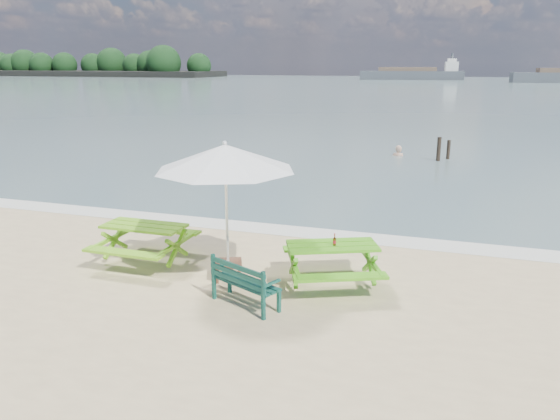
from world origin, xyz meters
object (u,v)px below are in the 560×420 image
(side_table, at_px, (228,270))
(patio_umbrella, at_px, (225,157))
(picnic_table_left, at_px, (145,244))
(swimmer, at_px, (398,164))
(picnic_table_right, at_px, (332,265))
(park_bench, at_px, (246,292))
(beer_bottle, at_px, (334,242))

(side_table, bearing_deg, patio_umbrella, -90.00)
(picnic_table_left, distance_m, swimmer, 16.37)
(picnic_table_left, relative_size, swimmer, 1.11)
(picnic_table_right, xyz_separation_m, swimmer, (-0.45, 15.89, -0.79))
(picnic_table_right, bearing_deg, side_table, -169.78)
(park_bench, bearing_deg, patio_umbrella, 127.08)
(picnic_table_right, xyz_separation_m, side_table, (-2.04, -0.37, -0.21))
(picnic_table_right, distance_m, park_bench, 1.90)
(patio_umbrella, height_order, swimmer, patio_umbrella)
(picnic_table_left, bearing_deg, picnic_table_right, 0.47)
(picnic_table_left, relative_size, picnic_table_right, 0.80)
(picnic_table_left, bearing_deg, park_bench, -25.64)
(patio_umbrella, relative_size, beer_bottle, 15.32)
(park_bench, xyz_separation_m, patio_umbrella, (-0.80, 1.05, 2.21))
(park_bench, distance_m, beer_bottle, 1.99)
(picnic_table_left, bearing_deg, beer_bottle, -0.25)
(beer_bottle, bearing_deg, swimmer, 91.79)
(picnic_table_right, relative_size, park_bench, 1.73)
(picnic_table_right, distance_m, side_table, 2.09)
(picnic_table_left, distance_m, patio_umbrella, 2.96)
(picnic_table_right, xyz_separation_m, park_bench, (-1.25, -1.42, -0.14))
(side_table, bearing_deg, swimmer, 84.40)
(picnic_table_left, height_order, swimmer, picnic_table_left)
(beer_bottle, height_order, swimmer, beer_bottle)
(park_bench, bearing_deg, side_table, 127.08)
(side_table, xyz_separation_m, swimmer, (1.59, 16.26, -0.58))
(swimmer, bearing_deg, side_table, -95.60)
(picnic_table_left, relative_size, park_bench, 1.39)
(park_bench, relative_size, side_table, 1.96)
(swimmer, bearing_deg, picnic_table_left, -103.04)
(patio_umbrella, bearing_deg, park_bench, -52.92)
(picnic_table_right, distance_m, patio_umbrella, 2.93)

